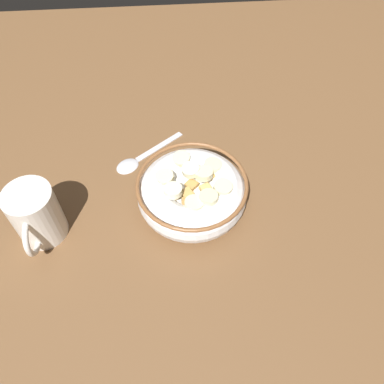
{
  "coord_description": "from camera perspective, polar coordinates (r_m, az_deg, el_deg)",
  "views": [
    {
      "loc": [
        35.25,
        -2.77,
        50.47
      ],
      "look_at": [
        0.0,
        0.0,
        3.0
      ],
      "focal_mm": 37.02,
      "sensor_mm": 36.0,
      "label": 1
    }
  ],
  "objects": [
    {
      "name": "coffee_mug",
      "position": [
        0.59,
        -21.57,
        -3.14
      ],
      "size": [
        9.67,
        6.75,
        9.01
      ],
      "color": "white",
      "rests_on": "ground_plane"
    },
    {
      "name": "cereal_bowl",
      "position": [
        0.59,
        0.01,
        -0.0
      ],
      "size": [
        16.52,
        16.52,
        6.19
      ],
      "color": "white",
      "rests_on": "ground_plane"
    },
    {
      "name": "spoon",
      "position": [
        0.67,
        -8.07,
        4.62
      ],
      "size": [
        9.74,
        12.16,
        0.8
      ],
      "color": "silver",
      "rests_on": "ground_plane"
    },
    {
      "name": "ground_plane",
      "position": [
        0.62,
        -0.0,
        -2.19
      ],
      "size": [
        120.07,
        120.07,
        2.0
      ],
      "primitive_type": "cube",
      "color": "brown"
    }
  ]
}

